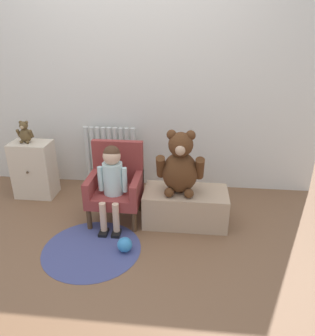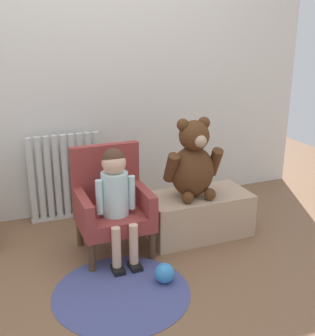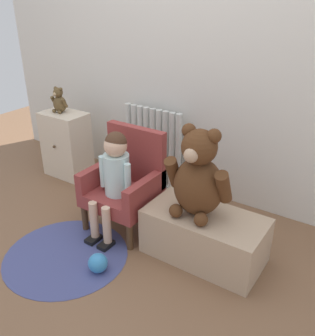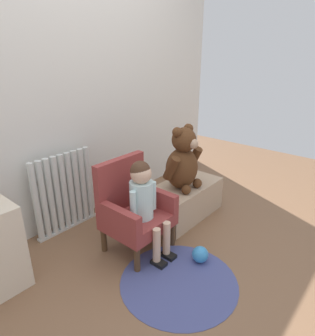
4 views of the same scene
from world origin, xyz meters
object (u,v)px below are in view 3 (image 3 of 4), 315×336
radiator (153,148)px  small_dresser (67,144)px  toy_ball (98,263)px  child_figure (114,170)px  large_teddy_bear (198,177)px  low_bench (204,236)px  child_armchair (126,182)px  small_teddy_bear (59,101)px  floor_rug (66,255)px

radiator → small_dresser: bearing=-159.0°
radiator → toy_ball: (0.36, -1.11, -0.27)m
child_figure → large_teddy_bear: large_teddy_bear is taller
small_dresser → low_bench: 1.59m
radiator → child_figure: child_figure is taller
child_armchair → small_teddy_bear: bearing=160.9°
child_armchair → large_teddy_bear: size_ratio=1.26×
child_figure → toy_ball: (0.17, -0.39, -0.41)m
child_armchair → toy_ball: child_armchair is taller
low_bench → child_figure: bearing=-172.0°
low_bench → floor_rug: 0.88m
small_teddy_bear → floor_rug: small_teddy_bear is taller
floor_rug → child_figure: bearing=76.2°
floor_rug → radiator: bearing=94.9°
radiator → small_dresser: size_ratio=1.16×
low_bench → floor_rug: size_ratio=0.94×
floor_rug → toy_ball: bearing=1.8°
small_dresser → large_teddy_bear: (1.49, -0.36, 0.26)m
small_dresser → small_teddy_bear: (-0.04, 0.01, 0.38)m
large_teddy_bear → toy_ball: 0.78m
radiator → low_bench: 1.05m
toy_ball → child_armchair: bearing=108.6°
radiator → child_armchair: bearing=-72.3°
radiator → low_bench: bearing=-37.6°
child_armchair → small_teddy_bear: small_teddy_bear is taller
low_bench → toy_ball: 0.67m
floor_rug → small_teddy_bear: bearing=135.6°
radiator → small_dresser: 0.78m
small_teddy_bear → floor_rug: 1.38m
child_armchair → large_teddy_bear: large_teddy_bear is taller
radiator → small_teddy_bear: (-0.76, -0.27, 0.34)m
small_dresser → toy_ball: size_ratio=4.83×
child_figure → low_bench: bearing=8.0°
small_dresser → floor_rug: small_dresser is taller
small_dresser → low_bench: size_ratio=0.79×
low_bench → large_teddy_bear: bearing=-168.3°
small_dresser → low_bench: bearing=-12.8°
small_dresser → child_figure: bearing=-25.5°
radiator → small_teddy_bear: small_teddy_bear is taller
radiator → large_teddy_bear: large_teddy_bear is taller
radiator → small_teddy_bear: 0.88m
large_teddy_bear → toy_ball: size_ratio=4.65×
child_figure → low_bench: child_figure is taller
large_teddy_bear → child_armchair: bearing=176.1°
small_dresser → child_figure: 1.04m
child_figure → low_bench: (0.62, 0.09, -0.32)m
low_bench → child_armchair: bearing=177.6°
child_armchair → small_teddy_bear: (-0.96, 0.33, 0.34)m
small_dresser → small_teddy_bear: bearing=170.5°
child_figure → small_teddy_bear: size_ratio=3.35×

